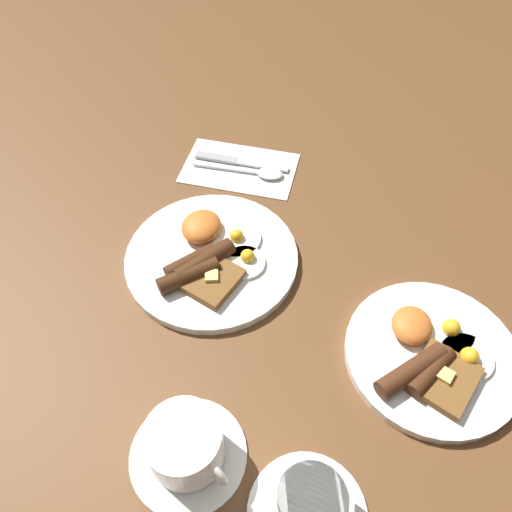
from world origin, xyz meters
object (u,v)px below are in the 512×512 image
breakfast_plate_near (211,257)px  teacup_near (186,447)px  spoon (261,172)px  teacup_far (309,508)px  breakfast_plate_far (432,355)px  knife (236,161)px

breakfast_plate_near → teacup_near: (0.30, 0.09, 0.02)m
spoon → teacup_near: bearing=-88.4°
breakfast_plate_near → teacup_far: size_ratio=1.99×
breakfast_plate_far → teacup_far: size_ratio=1.74×
spoon → breakfast_plate_near: bearing=-99.8°
teacup_near → knife: (-0.54, -0.13, -0.03)m
knife → spoon: 0.06m
teacup_far → spoon: bearing=-156.4°
teacup_near → teacup_far: same height
teacup_near → knife: teacup_near is taller
teacup_far → knife: bearing=-152.4°
breakfast_plate_far → teacup_far: 0.28m
teacup_near → spoon: 0.53m
breakfast_plate_near → knife: 0.25m
spoon → knife: bearing=155.5°
breakfast_plate_far → teacup_far: bearing=-24.4°
teacup_far → knife: (-0.56, -0.29, -0.03)m
spoon → teacup_far: bearing=-73.3°
knife → spoon: size_ratio=1.05×
teacup_near → spoon: (-0.52, -0.08, -0.03)m
breakfast_plate_far → breakfast_plate_near: bearing=-100.3°
breakfast_plate_near → teacup_far: teacup_far is taller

